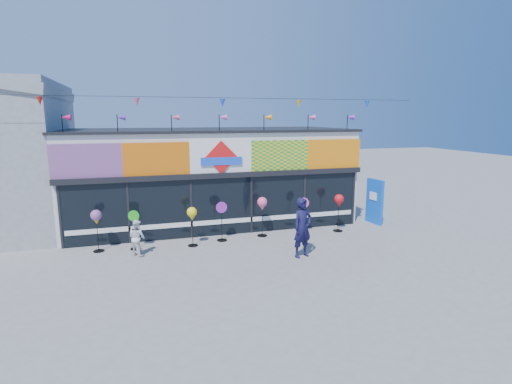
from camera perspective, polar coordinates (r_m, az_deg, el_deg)
name	(u,v)px	position (r m, az deg, el deg)	size (l,w,h in m)	color
ground	(245,265)	(12.87, -1.63, -10.34)	(80.00, 80.00, 0.00)	slate
kite_shop	(210,175)	(18.01, -6.61, 2.41)	(16.00, 5.70, 5.31)	white
blue_sign	(375,201)	(18.20, 16.58, -1.28)	(0.26, 0.99, 1.96)	blue
spinner_0	(96,218)	(14.78, -21.85, -3.50)	(0.38, 0.38, 1.49)	black
spinner_1	(134,229)	(14.71, -16.98, -5.05)	(0.38, 0.36, 1.41)	black
spinner_2	(192,215)	(14.50, -9.13, -3.26)	(0.37, 0.37, 1.44)	black
spinner_3	(222,220)	(15.07, -4.91, -4.05)	(0.42, 0.38, 1.50)	black
spinner_4	(262,205)	(15.50, 0.90, -1.87)	(0.40, 0.40, 1.56)	black
spinner_5	(303,215)	(16.01, 6.80, -3.26)	(0.40, 0.38, 1.48)	black
spinner_6	(339,202)	(16.50, 11.76, -1.36)	(0.39, 0.39, 1.55)	black
adult_man	(303,228)	(13.37, 6.67, -5.08)	(0.73, 0.48, 2.01)	#131138
child	(137,238)	(14.10, -16.62, -6.25)	(0.60, 0.35, 1.24)	white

